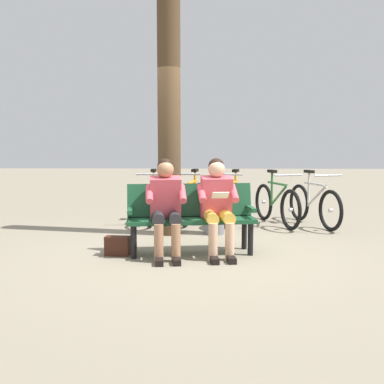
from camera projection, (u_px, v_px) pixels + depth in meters
The scene contains 12 objects.
ground_plane at pixel (194, 251), 5.78m from camera, with size 40.00×40.00×0.00m, color gray.
bench at pixel (191, 213), 5.65m from camera, with size 1.65×0.69×0.87m.
person_reading at pixel (217, 202), 5.51m from camera, with size 0.53×0.80×1.20m.
person_companion at pixel (166, 203), 5.44m from camera, with size 0.53×0.80×1.20m.
handbag at pixel (117, 246), 5.51m from camera, with size 0.30×0.14×0.24m, color #3F1E14.
tree_trunk at pixel (169, 97), 6.65m from camera, with size 0.35×0.35×4.15m, color #4C3823.
litter_bin at pixel (214, 209), 6.83m from camera, with size 0.34×0.34×0.76m.
bicycle_purple at pixel (314, 204), 7.54m from camera, with size 0.62×1.63×0.94m.
bicycle_blue at pixel (276, 204), 7.62m from camera, with size 0.63×1.62×0.94m.
bicycle_green at pixel (233, 202), 7.80m from camera, with size 0.60×1.63×0.94m.
bicycle_orange at pixel (193, 202), 7.89m from camera, with size 0.52×1.66×0.94m.
bicycle_red at pixel (153, 202), 7.86m from camera, with size 0.48×1.68×0.94m.
Camera 1 is at (-0.14, 5.66, 1.37)m, focal length 41.64 mm.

